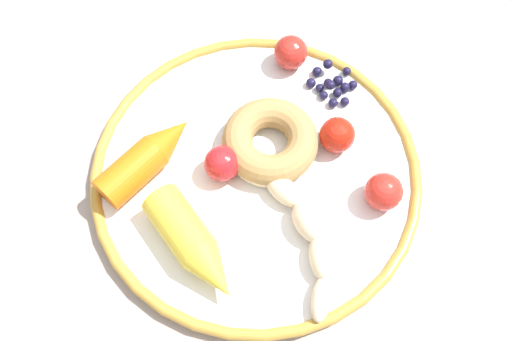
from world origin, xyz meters
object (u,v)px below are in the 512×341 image
(dining_table, at_px, (297,219))
(donut, at_px, (270,141))
(blueberry_pile, at_px, (332,84))
(tomato_extra, at_px, (222,163))
(tomato_near, at_px, (337,135))
(tomato_far, at_px, (291,53))
(plate, at_px, (256,172))
(tomato_mid, at_px, (384,192))
(carrot_yellow, at_px, (193,245))
(carrot_orange, at_px, (147,158))
(banana, at_px, (301,226))

(dining_table, xyz_separation_m, donut, (0.01, -0.06, 0.12))
(dining_table, xyz_separation_m, blueberry_pile, (-0.09, -0.10, 0.11))
(blueberry_pile, relative_size, tomato_extra, 1.59)
(tomato_near, relative_size, tomato_far, 0.99)
(dining_table, bearing_deg, plate, -45.26)
(tomato_far, height_order, tomato_extra, tomato_far)
(blueberry_pile, xyz_separation_m, tomato_extra, (0.16, 0.05, 0.01))
(blueberry_pile, bearing_deg, tomato_mid, 81.34)
(donut, relative_size, tomato_far, 2.63)
(dining_table, relative_size, plate, 3.27)
(tomato_near, xyz_separation_m, tomato_mid, (-0.01, 0.08, 0.00))
(carrot_yellow, bearing_deg, carrot_orange, -86.14)
(dining_table, distance_m, tomato_mid, 0.14)
(banana, bearing_deg, tomato_far, -114.09)
(carrot_yellow, bearing_deg, banana, 166.55)
(plate, bearing_deg, dining_table, 134.74)
(carrot_yellow, relative_size, tomato_extra, 3.37)
(carrot_orange, height_order, carrot_yellow, carrot_yellow)
(dining_table, relative_size, tomato_far, 29.53)
(plate, height_order, tomato_near, tomato_near)
(tomato_mid, bearing_deg, donut, -53.20)
(plate, relative_size, tomato_extra, 9.28)
(donut, distance_m, blueberry_pile, 0.11)
(donut, distance_m, tomato_extra, 0.06)
(carrot_orange, bearing_deg, tomato_far, -163.78)
(banana, relative_size, carrot_orange, 1.54)
(plate, xyz_separation_m, banana, (-0.01, 0.08, 0.02))
(tomato_extra, bearing_deg, donut, -175.81)
(banana, distance_m, blueberry_pile, 0.18)
(donut, bearing_deg, blueberry_pile, -157.83)
(tomato_near, bearing_deg, donut, -20.98)
(banana, xyz_separation_m, donut, (-0.01, -0.10, 0.00))
(carrot_orange, bearing_deg, banana, 129.86)
(banana, height_order, tomato_far, tomato_far)
(tomato_near, bearing_deg, carrot_yellow, 14.44)
(carrot_orange, height_order, tomato_extra, same)
(plate, height_order, donut, donut)
(donut, distance_m, tomato_mid, 0.13)
(tomato_near, height_order, tomato_far, same)
(plate, relative_size, carrot_orange, 2.87)
(carrot_yellow, relative_size, tomato_near, 3.32)
(banana, relative_size, blueberry_pile, 3.14)
(carrot_orange, distance_m, donut, 0.13)
(dining_table, height_order, tomato_near, tomato_near)
(carrot_yellow, bearing_deg, dining_table, -172.50)
(dining_table, distance_m, plate, 0.11)
(dining_table, relative_size, blueberry_pile, 19.02)
(blueberry_pile, xyz_separation_m, tomato_far, (0.03, -0.05, 0.01))
(carrot_orange, relative_size, tomato_near, 3.19)
(blueberry_pile, relative_size, tomato_mid, 1.55)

